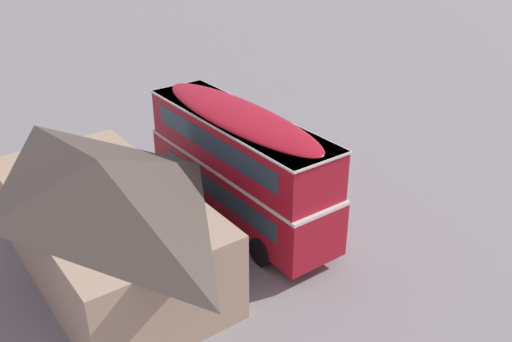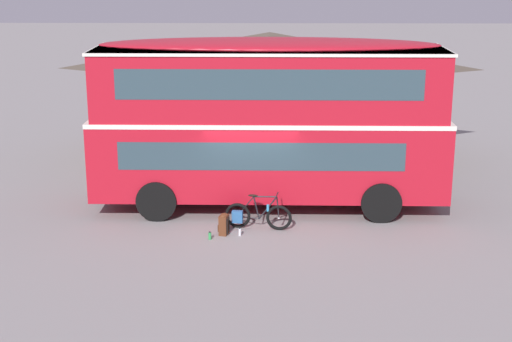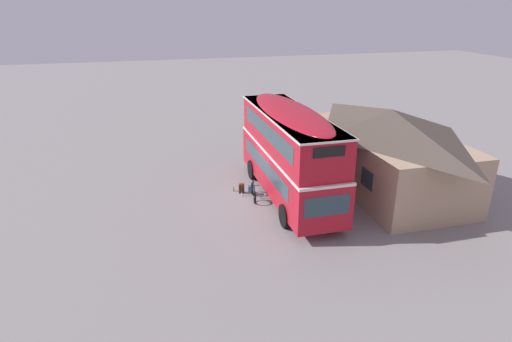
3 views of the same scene
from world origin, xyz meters
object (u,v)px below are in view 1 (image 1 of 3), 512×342
water_bottle_green_metal (311,212)px  touring_bicycle (279,201)px  backpack_on_ground (299,207)px  water_bottle_clear_plastic (294,206)px  double_decker_bus (239,161)px

water_bottle_green_metal → touring_bicycle: bearing=34.5°
backpack_on_ground → water_bottle_clear_plastic: (0.42, -0.09, -0.19)m
touring_bicycle → backpack_on_ground: (-0.82, -0.42, -0.08)m
double_decker_bus → water_bottle_clear_plastic: 3.53m
touring_bicycle → water_bottle_green_metal: 1.42m
water_bottle_green_metal → water_bottle_clear_plastic: 0.80m
double_decker_bus → backpack_on_ground: 3.45m
double_decker_bus → touring_bicycle: (-0.35, -1.83, -2.27)m
double_decker_bus → water_bottle_green_metal: (-1.50, -2.62, -2.54)m
backpack_on_ground → water_bottle_clear_plastic: bearing=-12.1°
touring_bicycle → water_bottle_green_metal: touring_bicycle is taller
double_decker_bus → water_bottle_clear_plastic: (-0.75, -2.34, -2.54)m
double_decker_bus → touring_bicycle: bearing=-100.8°
double_decker_bus → backpack_on_ground: bearing=-117.4°
touring_bicycle → backpack_on_ground: size_ratio=3.11×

